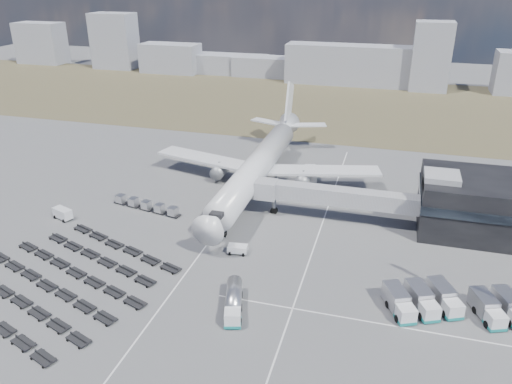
# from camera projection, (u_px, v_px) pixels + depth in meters

# --- Properties ---
(ground) EXTENTS (420.00, 420.00, 0.00)m
(ground) POSITION_uv_depth(u_px,v_px,m) (207.00, 262.00, 81.17)
(ground) COLOR #565659
(ground) RESTS_ON ground
(grass_strip) EXTENTS (420.00, 90.00, 0.01)m
(grass_strip) POSITION_uv_depth(u_px,v_px,m) (318.00, 103.00, 177.67)
(grass_strip) COLOR #4E472F
(grass_strip) RESTS_ON ground
(lane_markings) EXTENTS (47.12, 110.00, 0.01)m
(lane_markings) POSITION_uv_depth(u_px,v_px,m) (269.00, 262.00, 81.36)
(lane_markings) COLOR silver
(lane_markings) RESTS_ON ground
(terminal) EXTENTS (30.40, 16.40, 11.00)m
(terminal) POSITION_uv_depth(u_px,v_px,m) (507.00, 207.00, 88.11)
(terminal) COLOR black
(terminal) RESTS_ON ground
(jet_bridge) EXTENTS (30.30, 3.80, 7.05)m
(jet_bridge) POSITION_uv_depth(u_px,v_px,m) (325.00, 195.00, 93.04)
(jet_bridge) COLOR #939399
(jet_bridge) RESTS_ON ground
(airliner) EXTENTS (51.59, 64.53, 17.62)m
(airliner) POSITION_uv_depth(u_px,v_px,m) (260.00, 164.00, 107.40)
(airliner) COLOR silver
(airliner) RESTS_ON ground
(skyline) EXTENTS (303.60, 23.15, 25.71)m
(skyline) POSITION_uv_depth(u_px,v_px,m) (322.00, 61.00, 208.94)
(skyline) COLOR #9394A0
(skyline) RESTS_ON ground
(fuel_tanker) EXTENTS (4.63, 9.21, 2.89)m
(fuel_tanker) POSITION_uv_depth(u_px,v_px,m) (234.00, 301.00, 69.28)
(fuel_tanker) COLOR silver
(fuel_tanker) RESTS_ON ground
(pushback_tug) EXTENTS (3.44, 2.19, 1.47)m
(pushback_tug) POSITION_uv_depth(u_px,v_px,m) (238.00, 249.00, 83.45)
(pushback_tug) COLOR silver
(pushback_tug) RESTS_ON ground
(utility_van) EXTENTS (4.33, 3.04, 2.14)m
(utility_van) POSITION_uv_depth(u_px,v_px,m) (63.00, 214.00, 94.82)
(utility_van) COLOR silver
(utility_van) RESTS_ON ground
(catering_truck) EXTENTS (3.82, 6.38, 2.74)m
(catering_truck) POSITION_uv_depth(u_px,v_px,m) (311.00, 175.00, 111.66)
(catering_truck) COLOR silver
(catering_truck) RESTS_ON ground
(service_trucks_near) EXTENTS (11.25, 10.16, 2.79)m
(service_trucks_near) POSITION_uv_depth(u_px,v_px,m) (422.00, 300.00, 69.48)
(service_trucks_near) COLOR silver
(service_trucks_near) RESTS_ON ground
(uld_row) EXTENTS (15.45, 4.49, 1.69)m
(uld_row) POSITION_uv_depth(u_px,v_px,m) (146.00, 205.00, 98.39)
(uld_row) COLOR black
(uld_row) RESTS_ON ground
(baggage_dollies) EXTENTS (35.75, 33.41, 0.80)m
(baggage_dollies) POSITION_uv_depth(u_px,v_px,m) (58.00, 279.00, 76.20)
(baggage_dollies) COLOR black
(baggage_dollies) RESTS_ON ground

